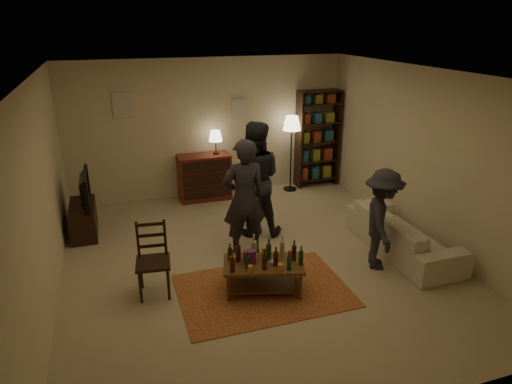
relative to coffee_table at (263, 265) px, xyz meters
name	(u,v)px	position (x,y,z in m)	size (l,w,h in m)	color
floor	(258,261)	(0.18, 0.78, -0.39)	(6.00, 6.00, 0.00)	#C6B793
room_shell	(175,107)	(-0.46, 3.76, 1.43)	(6.00, 6.00, 6.00)	beige
rug	(263,290)	(0.00, 0.00, -0.38)	(2.20, 1.50, 0.01)	maroon
coffee_table	(263,265)	(0.00, 0.00, 0.00)	(1.14, 0.82, 0.76)	brown
dining_chair	(153,256)	(-1.35, 0.44, 0.13)	(0.47, 0.47, 0.99)	black
tv_stand	(83,212)	(-2.26, 2.58, 0.00)	(0.40, 1.00, 1.06)	black
dresser	(205,176)	(-0.01, 3.49, 0.09)	(1.00, 0.50, 1.36)	maroon
bookshelf	(318,138)	(2.43, 3.56, 0.65)	(0.90, 0.34, 2.02)	black
floor_lamp	(292,128)	(1.79, 3.43, 0.92)	(0.36, 0.36, 1.56)	black
sofa	(403,233)	(2.38, 0.38, -0.08)	(2.08, 0.81, 0.61)	beige
person_left	(244,199)	(0.07, 1.06, 0.52)	(0.66, 0.43, 1.80)	#25242C
person_right	(254,179)	(0.43, 1.72, 0.56)	(0.92, 0.72, 1.89)	#24242B
person_by_sofa	(382,220)	(1.79, 0.10, 0.35)	(0.95, 0.54, 1.47)	#26272E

